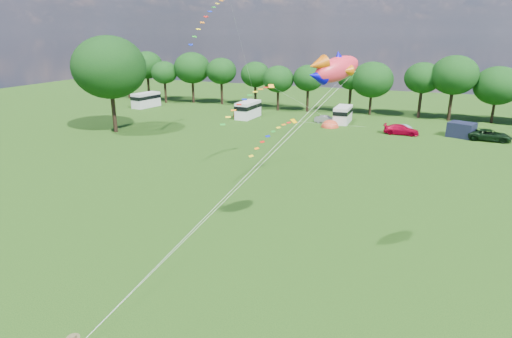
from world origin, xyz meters
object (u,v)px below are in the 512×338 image
at_px(car_d, 489,135).
at_px(car_a, 244,114).
at_px(car_b, 326,119).
at_px(campervan_a, 146,99).
at_px(tent_greyblue, 403,132).
at_px(campervan_b, 248,109).
at_px(campervan_c, 343,114).
at_px(car_c, 401,130).
at_px(big_tree, 109,67).
at_px(fish_kite, 333,69).
at_px(tent_orange, 330,127).

bearing_deg(car_d, car_a, 87.61).
distance_m(car_b, campervan_a, 35.21).
distance_m(car_b, tent_greyblue, 11.92).
bearing_deg(car_b, campervan_b, 94.63).
distance_m(car_d, tent_greyblue, 10.88).
bearing_deg(campervan_c, car_a, 96.04).
xyz_separation_m(car_c, tent_greyblue, (0.16, 1.38, -0.67)).
bearing_deg(car_c, big_tree, 110.83).
xyz_separation_m(car_b, fish_kite, (9.88, -41.86, 11.17)).
bearing_deg(car_c, tent_orange, 84.71).
bearing_deg(big_tree, tent_orange, 28.33).
bearing_deg(campervan_b, big_tree, 144.19).
relative_size(car_b, campervan_c, 0.63).
height_order(big_tree, car_d, big_tree).
bearing_deg(campervan_b, fish_kite, -148.26).
xyz_separation_m(campervan_c, fish_kite, (7.58, -43.28, 10.38)).
distance_m(car_a, car_d, 36.35).
relative_size(car_d, campervan_a, 0.93).
xyz_separation_m(car_b, campervan_a, (-35.15, 1.75, 0.87)).
height_order(car_b, campervan_a, campervan_a).
bearing_deg(car_b, car_a, 94.69).
relative_size(car_a, car_d, 0.67).
height_order(car_a, tent_greyblue, car_a).
distance_m(campervan_a, campervan_c, 37.45).
xyz_separation_m(car_a, campervan_a, (-21.40, 2.38, 0.85)).
xyz_separation_m(big_tree, campervan_c, (28.76, 18.86, -7.64)).
height_order(car_c, campervan_c, campervan_c).
xyz_separation_m(car_b, tent_greyblue, (11.69, -2.25, -0.57)).
distance_m(car_a, campervan_c, 16.20).
distance_m(car_a, tent_orange, 15.10).
distance_m(campervan_c, fish_kite, 45.15).
relative_size(car_c, campervan_a, 0.78).
height_order(car_c, tent_greyblue, car_c).
bearing_deg(campervan_c, campervan_b, 96.21).
distance_m(car_d, fish_kite, 42.42).
relative_size(tent_greyblue, fish_kite, 0.96).
relative_size(car_b, tent_orange, 1.13).
height_order(car_a, car_c, car_c).
distance_m(tent_greyblue, fish_kite, 41.35).
distance_m(car_a, car_b, 13.77).
height_order(campervan_a, tent_orange, campervan_a).
bearing_deg(tent_orange, campervan_c, 74.64).
xyz_separation_m(campervan_b, campervan_c, (15.35, 2.01, -0.09)).
bearing_deg(campervan_a, campervan_b, -86.78).
distance_m(tent_orange, fish_kite, 41.96).
xyz_separation_m(campervan_a, campervan_c, (37.45, -0.32, -0.09)).
relative_size(car_d, campervan_b, 0.96).
relative_size(car_b, car_d, 0.61).
distance_m(campervan_b, tent_orange, 14.47).
relative_size(tent_orange, fish_kite, 0.82).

